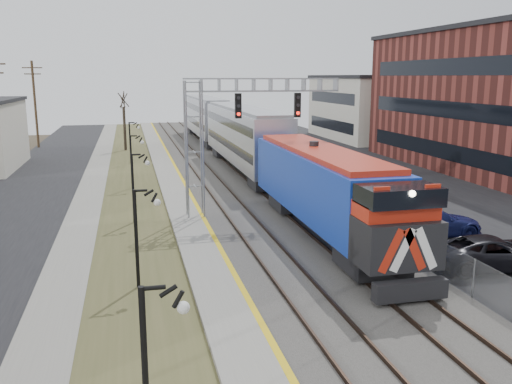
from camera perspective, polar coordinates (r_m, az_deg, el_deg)
name	(u,v)px	position (r m, az deg, el deg)	size (l,w,h in m)	color
street_west	(18,203)	(39.30, -23.80, -1.02)	(7.00, 120.00, 0.04)	black
sidewalk	(88,199)	(38.71, -17.25, -0.69)	(2.00, 120.00, 0.08)	gray
grass_median	(133,197)	(38.60, -12.81, -0.49)	(4.00, 120.00, 0.06)	#464826
platform	(176,193)	(38.70, -8.37, -0.15)	(2.00, 120.00, 0.24)	gray
ballast_bed	(245,190)	(39.43, -1.12, 0.18)	(8.00, 120.00, 0.20)	#595651
parking_lot	(396,184)	(43.52, 14.52, 0.82)	(16.00, 120.00, 0.04)	black
platform_edge	(189,191)	(38.76, -7.08, 0.10)	(0.24, 120.00, 0.01)	gold
track_near	(218,189)	(39.03, -3.99, 0.29)	(1.58, 120.00, 0.15)	#2D2119
track_far	(265,187)	(39.73, 1.00, 0.53)	(1.58, 120.00, 0.15)	#2D2119
train	(235,135)	(50.64, -2.27, 6.01)	(3.00, 63.05, 5.33)	#1539B1
signal_gantry	(223,123)	(31.28, -3.45, 7.21)	(9.00, 1.07, 8.15)	gray
lampposts	(136,238)	(21.91, -12.49, -4.73)	(0.14, 62.14, 4.00)	black
fence	(301,178)	(40.36, 4.72, 1.43)	(0.04, 120.00, 1.60)	gray
bare_trees	(7,155)	(42.86, -24.71, 3.56)	(12.30, 42.30, 5.95)	#382D23
car_lot_c	(493,254)	(25.70, 23.70, -5.96)	(2.38, 5.17, 1.44)	black
car_lot_d	(432,222)	(29.86, 18.07, -3.04)	(2.09, 5.15, 1.49)	navy
car_lot_e	(334,176)	(41.73, 8.19, 1.64)	(1.78, 4.43, 1.51)	slate
car_lot_f	(337,170)	(44.97, 8.50, 2.26)	(1.41, 4.04, 1.33)	#0E4829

